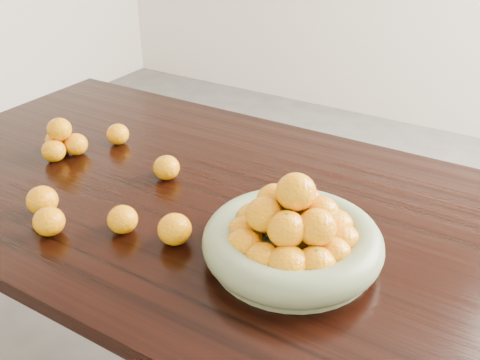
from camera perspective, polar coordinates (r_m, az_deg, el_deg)
The scene contains 9 objects.
dining_table at distance 1.39m, azimuth -0.59°, elevation -5.44°, with size 2.00×1.00×0.75m.
fruit_bowl at distance 1.12m, azimuth 5.63°, elevation -6.08°, with size 0.38×0.38×0.20m.
orange_pyramid at distance 1.63m, azimuth -18.51°, elevation 3.97°, with size 0.13×0.13×0.11m.
loose_orange_0 at distance 1.44m, azimuth -7.85°, elevation 1.33°, with size 0.07×0.07×0.07m, color orange.
loose_orange_1 at distance 1.28m, azimuth -19.70°, elevation -4.18°, with size 0.07×0.07×0.07m, color orange.
loose_orange_2 at distance 1.18m, azimuth -6.99°, elevation -5.24°, with size 0.08×0.08×0.07m, color orange.
loose_orange_3 at distance 1.66m, azimuth -12.90°, elevation 4.79°, with size 0.07×0.07×0.06m, color orange.
loose_orange_4 at distance 1.24m, azimuth -12.42°, elevation -4.12°, with size 0.07×0.07×0.06m, color orange.
loose_orange_5 at distance 1.36m, azimuth -20.35°, elevation -2.05°, with size 0.08×0.08×0.07m, color orange.
Camera 1 is at (0.60, -0.97, 1.46)m, focal length 40.00 mm.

